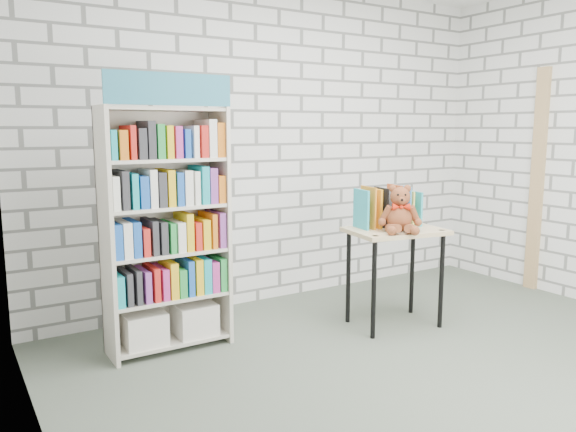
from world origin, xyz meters
TOP-DOWN VIEW (x-y plane):
  - ground at (0.00, 0.00)m, footprint 4.50×4.50m
  - room_shell at (0.00, 0.00)m, footprint 4.52×4.02m
  - bookshelf at (-1.30, 1.36)m, footprint 0.84×0.33m
  - display_table at (0.37, 0.87)m, footprint 0.79×0.60m
  - table_books at (0.39, 0.99)m, footprint 0.53×0.30m
  - teddy_bear at (0.32, 0.77)m, footprint 0.34×0.33m
  - door_trim at (2.23, 0.95)m, footprint 0.05×0.12m

SIDE VIEW (x-z plane):
  - ground at x=0.00m, z-range 0.00..0.00m
  - display_table at x=0.37m, z-range 0.28..1.05m
  - bookshelf at x=-1.30m, z-range -0.08..1.81m
  - teddy_bear at x=0.32m, z-range 0.74..1.09m
  - table_books at x=0.39m, z-range 0.77..1.07m
  - door_trim at x=2.23m, z-range 0.00..2.10m
  - room_shell at x=0.00m, z-range 0.38..3.19m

